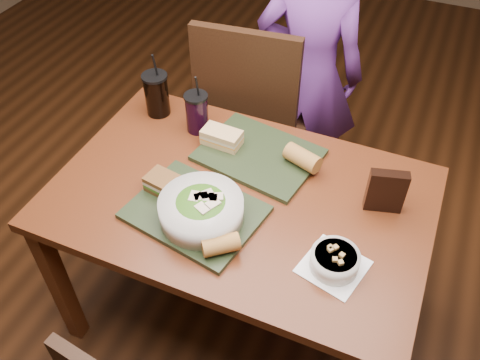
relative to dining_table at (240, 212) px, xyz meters
name	(u,v)px	position (x,y,z in m)	size (l,w,h in m)	color
ground	(240,309)	(0.00, 0.00, -0.66)	(6.00, 6.00, 0.00)	#381C0B
dining_table	(240,212)	(0.00, 0.00, 0.00)	(1.30, 0.85, 0.75)	#542610
chair_far	(254,113)	(-0.21, 0.64, -0.07)	(0.51, 0.51, 1.06)	black
diner	(308,75)	(-0.03, 0.88, 0.04)	(0.51, 0.34, 1.41)	#632E7E
tray_near	(195,212)	(-0.10, -0.14, 0.10)	(0.42, 0.32, 0.02)	black
tray_far	(259,155)	(-0.01, 0.21, 0.10)	(0.42, 0.32, 0.02)	black
salad_bowl	(201,208)	(-0.07, -0.16, 0.15)	(0.27, 0.27, 0.09)	silver
soup_bowl	(335,260)	(0.38, -0.17, 0.12)	(0.22, 0.22, 0.07)	white
sandwich_near	(165,184)	(-0.24, -0.10, 0.14)	(0.14, 0.10, 0.06)	#593819
sandwich_far	(222,137)	(-0.16, 0.20, 0.14)	(0.15, 0.09, 0.06)	tan
baguette_near	(221,245)	(0.05, -0.26, 0.14)	(0.06, 0.06, 0.11)	#AD7533
baguette_far	(302,158)	(0.15, 0.21, 0.14)	(0.07, 0.07, 0.13)	#AD7533
cup_cola	(157,94)	(-0.49, 0.30, 0.18)	(0.10, 0.10, 0.28)	black
cup_berry	(197,112)	(-0.30, 0.26, 0.17)	(0.09, 0.09, 0.25)	black
chip_bag	(386,191)	(0.46, 0.13, 0.17)	(0.12, 0.04, 0.16)	black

